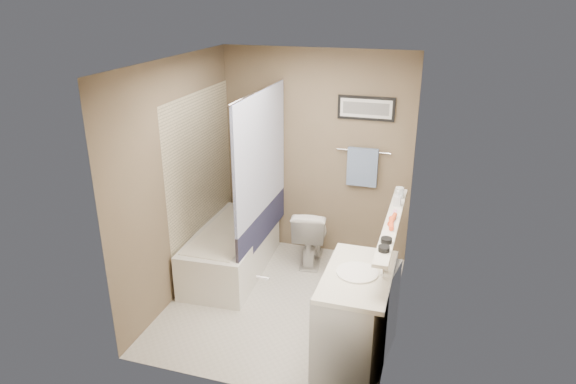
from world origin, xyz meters
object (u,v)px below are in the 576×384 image
(hair_brush_back, at_px, (392,219))
(glass_jar, at_px, (399,193))
(candle_bowl_far, at_px, (386,240))
(hair_brush_front, at_px, (391,223))
(candle_bowl_near, at_px, (384,249))
(vanity, at_px, (357,319))
(bathtub, at_px, (232,250))
(soap_bottle, at_px, (397,198))
(toilet, at_px, (311,235))

(hair_brush_back, distance_m, glass_jar, 0.58)
(candle_bowl_far, relative_size, hair_brush_back, 0.41)
(candle_bowl_far, relative_size, hair_brush_front, 0.41)
(candle_bowl_near, relative_size, hair_brush_front, 0.41)
(vanity, relative_size, candle_bowl_near, 10.00)
(bathtub, distance_m, soap_bottle, 2.03)
(candle_bowl_near, height_order, hair_brush_front, hair_brush_front)
(soap_bottle, bearing_deg, candle_bowl_far, -90.00)
(bathtub, xyz_separation_m, candle_bowl_near, (1.79, -1.16, 0.89))
(hair_brush_front, distance_m, hair_brush_back, 0.09)
(bathtub, bearing_deg, soap_bottle, -10.26)
(bathtub, bearing_deg, hair_brush_back, -21.57)
(hair_brush_back, bearing_deg, soap_bottle, 90.00)
(bathtub, bearing_deg, candle_bowl_near, -36.02)
(vanity, xyz_separation_m, soap_bottle, (0.19, 0.85, 0.79))
(glass_jar, bearing_deg, hair_brush_back, -90.00)
(hair_brush_front, relative_size, hair_brush_back, 1.00)
(hair_brush_back, height_order, glass_jar, glass_jar)
(toilet, height_order, candle_bowl_far, candle_bowl_far)
(hair_brush_back, bearing_deg, hair_brush_front, -90.00)
(candle_bowl_near, bearing_deg, hair_brush_front, 90.00)
(candle_bowl_far, distance_m, glass_jar, 0.99)
(toilet, xyz_separation_m, hair_brush_front, (0.99, -1.16, 0.80))
(bathtub, bearing_deg, candle_bowl_far, -32.59)
(hair_brush_front, xyz_separation_m, glass_jar, (0.00, 0.67, 0.03))
(toilet, distance_m, vanity, 1.75)
(toilet, xyz_separation_m, soap_bottle, (0.99, -0.70, 0.85))
(bathtub, height_order, soap_bottle, soap_bottle)
(toilet, distance_m, hair_brush_front, 1.72)
(candle_bowl_near, relative_size, soap_bottle, 0.62)
(bathtub, relative_size, hair_brush_back, 6.82)
(vanity, xyz_separation_m, glass_jar, (0.19, 1.06, 0.77))
(bathtub, bearing_deg, vanity, -37.06)
(bathtub, relative_size, toilet, 2.21)
(bathtub, relative_size, hair_brush_front, 6.82)
(hair_brush_back, height_order, soap_bottle, soap_bottle)
(toilet, bearing_deg, hair_brush_back, 125.99)
(glass_jar, distance_m, soap_bottle, 0.21)
(candle_bowl_near, bearing_deg, toilet, 121.26)
(candle_bowl_far, bearing_deg, glass_jar, 90.00)
(vanity, distance_m, candle_bowl_far, 0.76)
(bathtub, xyz_separation_m, soap_bottle, (1.79, -0.23, 0.94))
(candle_bowl_near, bearing_deg, hair_brush_back, 90.00)
(hair_brush_front, distance_m, soap_bottle, 0.46)
(vanity, distance_m, glass_jar, 1.32)
(glass_jar, bearing_deg, soap_bottle, -90.00)
(vanity, height_order, candle_bowl_near, candle_bowl_near)
(toilet, relative_size, hair_brush_front, 3.08)
(toilet, xyz_separation_m, vanity, (0.81, -1.56, 0.06))
(toilet, xyz_separation_m, glass_jar, (0.99, -0.50, 0.83))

